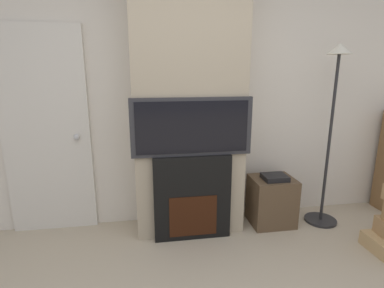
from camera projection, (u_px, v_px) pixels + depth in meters
wall_back at (185, 95)px, 3.06m from camera, size 6.00×0.06×2.70m
chimney_breast at (189, 97)px, 2.83m from camera, size 1.05×0.41×2.70m
fireplace at (192, 197)px, 2.86m from camera, size 0.73×0.15×0.83m
television at (192, 127)px, 2.69m from camera, size 1.10×0.07×0.53m
floor_lamp at (332, 116)px, 2.97m from camera, size 0.33×0.33×1.84m
media_stand at (272, 200)px, 3.16m from camera, size 0.44×0.38×0.56m
entry_door at (46, 133)px, 2.88m from camera, size 0.81×0.09×2.01m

